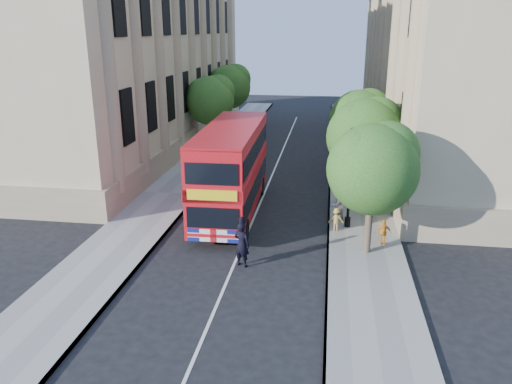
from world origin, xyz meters
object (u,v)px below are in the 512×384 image
at_px(lamp_post, 350,182).
at_px(double_decker_bus, 232,168).
at_px(woman_pedestrian, 337,205).
at_px(police_constable, 242,244).
at_px(box_van, 229,170).

height_order(lamp_post, double_decker_bus, lamp_post).
distance_m(lamp_post, woman_pedestrian, 1.76).
xyz_separation_m(police_constable, woman_pedestrian, (4.07, 5.74, 0.00)).
distance_m(box_van, police_constable, 10.70).
bearing_deg(woman_pedestrian, double_decker_bus, -45.22).
bearing_deg(double_decker_bus, lamp_post, -13.58).
bearing_deg(box_van, woman_pedestrian, -34.40).
bearing_deg(police_constable, woman_pedestrian, -102.67).
bearing_deg(police_constable, double_decker_bus, -52.52).
height_order(lamp_post, police_constable, lamp_post).
distance_m(lamp_post, box_van, 9.11).
bearing_deg(double_decker_bus, woman_pedestrian, -7.58).
relative_size(lamp_post, police_constable, 2.56).
distance_m(box_van, woman_pedestrian, 8.16).
bearing_deg(box_van, police_constable, -75.54).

